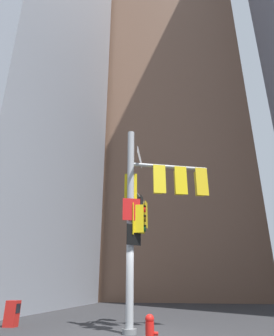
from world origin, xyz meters
TOP-DOWN VIEW (x-y plane):
  - ground at (0.00, 0.00)m, footprint 120.00×120.00m
  - building_mid_block at (0.68, 25.76)m, footprint 16.44×16.44m
  - signal_pole_assembly at (0.56, 0.55)m, footprint 3.20×3.19m
  - fire_hydrant at (0.96, -2.07)m, footprint 0.33×0.23m
  - newspaper_box at (-4.71, 0.88)m, footprint 0.45×0.36m

SIDE VIEW (x-z plane):
  - ground at x=0.00m, z-range 0.00..0.00m
  - fire_hydrant at x=0.96m, z-range 0.02..0.78m
  - newspaper_box at x=-4.71m, z-range 0.00..0.91m
  - signal_pole_assembly at x=0.56m, z-range 0.72..7.95m
  - building_mid_block at x=0.68m, z-range 0.00..52.14m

